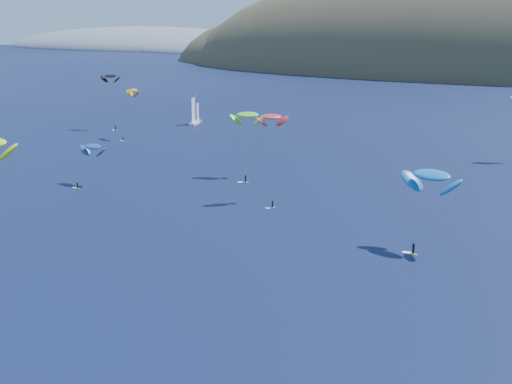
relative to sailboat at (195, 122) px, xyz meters
The scene contains 8 objects.
headland 659.40m from the sailboat, 123.81° to the left, with size 460.00×250.00×60.00m.
sailboat is the anchor object (origin of this frame).
kitesurfer_1 40.02m from the sailboat, 95.05° to the right, with size 7.81×11.19×18.64m.
kitesurfer_3 95.46m from the sailboat, 51.14° to the right, with size 9.99×12.54×18.98m.
kitesurfer_5 163.97m from the sailboat, 44.46° to the right, with size 12.40×9.90×17.08m.
kitesurfer_9 122.27m from the sailboat, 51.30° to the right, with size 7.86×11.65×21.63m.
kitesurfer_10 103.43m from the sailboat, 74.44° to the right, with size 8.43×8.99×11.90m.
kitesurfer_12 37.31m from the sailboat, 135.83° to the right, with size 8.90×6.23×22.14m.
Camera 1 is at (63.69, -41.07, 42.62)m, focal length 50.00 mm.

